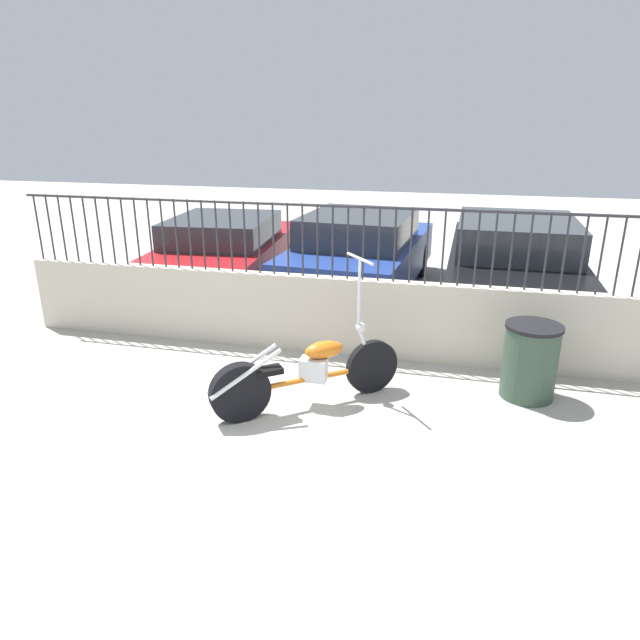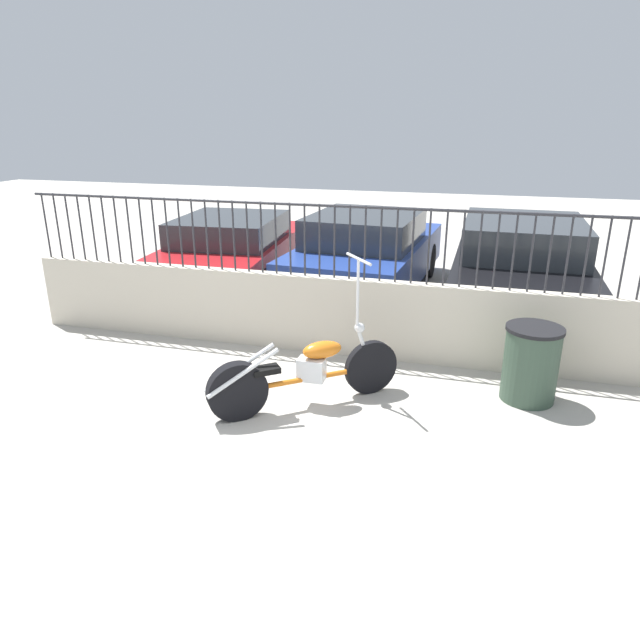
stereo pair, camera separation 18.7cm
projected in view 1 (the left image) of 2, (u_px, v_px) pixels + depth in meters
ground_plane at (235, 499)px, 4.54m from camera, size 40.00×40.00×0.00m
low_wall at (325, 315)px, 7.25m from camera, size 8.30×0.18×0.99m
fence_railing at (325, 230)px, 6.88m from camera, size 8.30×0.04×0.90m
motorcycle_orange at (300, 374)px, 5.86m from camera, size 1.74×1.42×1.55m
trash_bin at (530, 361)px, 6.08m from camera, size 0.59×0.59×0.82m
car_red at (226, 250)px, 10.14m from camera, size 2.16×4.22×1.24m
car_blue at (360, 252)px, 9.73m from camera, size 2.18×4.29×1.37m
car_black at (512, 263)px, 8.91m from camera, size 1.98×4.55×1.43m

